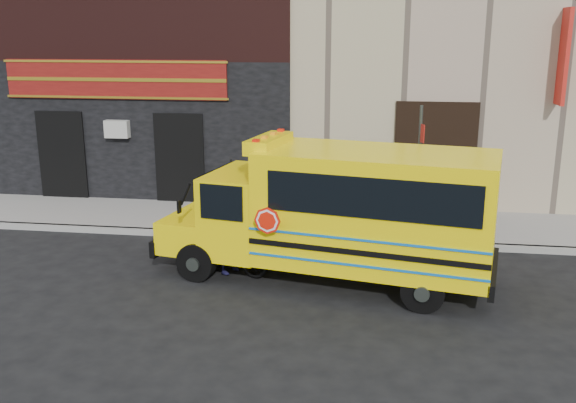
{
  "coord_description": "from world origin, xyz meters",
  "views": [
    {
      "loc": [
        2.49,
        -12.17,
        4.99
      ],
      "look_at": [
        0.47,
        1.85,
        1.21
      ],
      "focal_mm": 40.0,
      "sensor_mm": 36.0,
      "label": 1
    }
  ],
  "objects_px": {
    "bicycle": "(232,250)",
    "cyclist": "(229,235)",
    "school_bus": "(343,210)",
    "sign_pole": "(419,170)"
  },
  "relations": [
    {
      "from": "school_bus",
      "to": "sign_pole",
      "type": "relative_size",
      "value": 2.15
    },
    {
      "from": "school_bus",
      "to": "bicycle",
      "type": "bearing_deg",
      "value": 177.78
    },
    {
      "from": "cyclist",
      "to": "bicycle",
      "type": "bearing_deg",
      "value": -40.09
    },
    {
      "from": "school_bus",
      "to": "cyclist",
      "type": "xyz_separation_m",
      "value": [
        -2.37,
        0.07,
        -0.64
      ]
    },
    {
      "from": "sign_pole",
      "to": "cyclist",
      "type": "distance_m",
      "value": 4.77
    },
    {
      "from": "school_bus",
      "to": "sign_pole",
      "type": "height_order",
      "value": "sign_pole"
    },
    {
      "from": "school_bus",
      "to": "sign_pole",
      "type": "bearing_deg",
      "value": 58.0
    },
    {
      "from": "bicycle",
      "to": "cyclist",
      "type": "distance_m",
      "value": 0.34
    },
    {
      "from": "school_bus",
      "to": "sign_pole",
      "type": "distance_m",
      "value": 3.03
    },
    {
      "from": "sign_pole",
      "to": "bicycle",
      "type": "relative_size",
      "value": 1.89
    }
  ]
}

